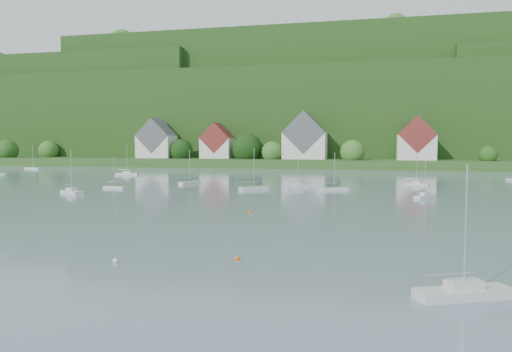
{
  "coord_description": "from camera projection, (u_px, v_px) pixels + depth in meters",
  "views": [
    {
      "loc": [
        28.75,
        3.61,
        8.9
      ],
      "look_at": [
        12.2,
        75.0,
        4.0
      ],
      "focal_mm": 34.3,
      "sensor_mm": 36.0,
      "label": 1
    }
  ],
  "objects": [
    {
      "name": "mooring_buoy_1",
      "position": [
        115.0,
        262.0,
        36.61
      ],
      "size": [
        0.4,
        0.4,
        0.4
      ],
      "primitive_type": "sphere",
      "color": "white",
      "rests_on": "ground"
    },
    {
      "name": "mooring_buoy_2",
      "position": [
        237.0,
        260.0,
        37.29
      ],
      "size": [
        0.38,
        0.38,
        0.38
      ],
      "primitive_type": "sphere",
      "color": "#F86503",
      "rests_on": "ground"
    },
    {
      "name": "near_sailboat_3",
      "position": [
        464.0,
        291.0,
        28.07
      ],
      "size": [
        5.87,
        3.78,
        7.71
      ],
      "rotation": [
        0.0,
        0.0,
        0.42
      ],
      "color": "silver",
      "rests_on": "ground"
    },
    {
      "name": "far_shore_strip",
      "position": [
        296.0,
        162.0,
        197.87
      ],
      "size": [
        600.0,
        60.0,
        3.0
      ],
      "primitive_type": "cube",
      "color": "#2A531F",
      "rests_on": "ground"
    },
    {
      "name": "far_sailboat_cluster",
      "position": [
        334.0,
        180.0,
        112.45
      ],
      "size": [
        196.98,
        73.92,
        8.71
      ],
      "color": "silver",
      "rests_on": "ground"
    },
    {
      "name": "village_building_2",
      "position": [
        305.0,
        140.0,
        184.49
      ],
      "size": [
        16.0,
        11.44,
        18.0
      ],
      "color": "silver",
      "rests_on": "far_shore_strip"
    },
    {
      "name": "village_building_3",
      "position": [
        416.0,
        142.0,
        173.59
      ],
      "size": [
        13.0,
        10.4,
        15.5
      ],
      "color": "silver",
      "rests_on": "far_shore_strip"
    },
    {
      "name": "forested_ridge",
      "position": [
        316.0,
        117.0,
        263.0
      ],
      "size": [
        620.0,
        181.22,
        69.89
      ],
      "color": "#184114",
      "rests_on": "ground"
    },
    {
      "name": "mooring_buoy_3",
      "position": [
        250.0,
        213.0,
        62.32
      ],
      "size": [
        0.41,
        0.41,
        0.41
      ],
      "primitive_type": "sphere",
      "color": "#F86503",
      "rests_on": "ground"
    },
    {
      "name": "village_building_1",
      "position": [
        217.0,
        144.0,
        193.45
      ],
      "size": [
        12.0,
        9.36,
        14.0
      ],
      "color": "silver",
      "rests_on": "far_shore_strip"
    },
    {
      "name": "village_building_0",
      "position": [
        157.0,
        142.0,
        197.09
      ],
      "size": [
        14.0,
        10.4,
        16.0
      ],
      "color": "silver",
      "rests_on": "far_shore_strip"
    }
  ]
}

